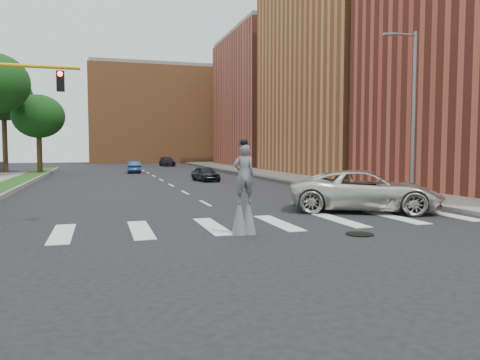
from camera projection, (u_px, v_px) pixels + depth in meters
ground_plane at (254, 229)px, 16.47m from camera, size 160.00×160.00×0.00m
grass_median at (5, 187)px, 32.27m from camera, size 2.00×60.00×0.25m
median_curb at (21, 187)px, 32.57m from camera, size 0.20×60.00×0.28m
sidewalk_right at (296, 177)px, 43.93m from camera, size 5.00×90.00×0.18m
manhole at (360, 234)px, 15.42m from camera, size 0.90×0.90×0.04m
building_mid at (359, 63)px, 50.60m from camera, size 16.00×22.00×24.00m
building_far at (278, 102)px, 73.67m from camera, size 16.00×22.00×20.00m
building_backdrop at (158, 116)px, 92.08m from camera, size 26.00×14.00×18.00m
streetlight at (412, 110)px, 24.99m from camera, size 2.05×0.20×9.00m
stilt_performer at (244, 195)px, 15.44m from camera, size 0.84×0.52×3.17m
suv_crossing at (365, 191)px, 21.08m from camera, size 7.35×5.84×1.86m
car_near at (205, 174)px, 39.80m from camera, size 2.08×3.92×1.27m
car_mid at (134, 167)px, 52.83m from camera, size 1.51×4.05×1.32m
car_far at (167, 162)px, 72.01m from camera, size 2.09×4.89×1.40m
tree_5 at (3, 97)px, 52.72m from camera, size 6.33×6.33×11.29m
tree_6 at (38, 117)px, 49.05m from camera, size 5.36×5.36×8.42m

